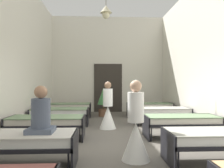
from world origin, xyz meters
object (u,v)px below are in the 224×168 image
object	(u,v)px
bed_left_row_2	(47,122)
bed_left_row_3	(60,112)
bed_right_row_3	(161,112)
bed_right_row_1	(220,138)
nurse_near_aisle	(136,131)
potted_plant	(103,100)
nurse_mid_aisle	(108,112)
bed_right_row_4	(150,106)
bed_left_row_1	(20,141)
bed_left_row_4	(68,107)
patient_seated_primary	(41,115)
bed_right_row_2	(181,121)

from	to	relation	value
bed_left_row_2	bed_left_row_3	distance (m)	1.90
bed_left_row_2	bed_right_row_3	distance (m)	3.96
bed_right_row_1	bed_left_row_3	xyz separation A→B (m)	(-3.47, 3.80, 0.00)
nurse_near_aisle	potted_plant	world-z (taller)	nurse_near_aisle
nurse_near_aisle	nurse_mid_aisle	xyz separation A→B (m)	(-0.42, 2.93, 0.00)
bed_right_row_3	bed_left_row_3	bearing A→B (deg)	180.00
bed_right_row_4	nurse_near_aisle	size ratio (longest dim) A/B	1.28
bed_left_row_1	bed_right_row_3	size ratio (longest dim) A/B	1.00
bed_right_row_1	nurse_near_aisle	distance (m)	1.48
bed_left_row_4	nurse_near_aisle	bearing A→B (deg)	-69.83
bed_right_row_3	potted_plant	size ratio (longest dim) A/B	1.54
bed_right_row_1	patient_seated_primary	size ratio (longest dim) A/B	2.37
bed_left_row_2	patient_seated_primary	size ratio (longest dim) A/B	2.37
bed_right_row_2	nurse_mid_aisle	xyz separation A→B (m)	(-1.88, 1.26, 0.09)
bed_left_row_2	nurse_mid_aisle	xyz separation A→B (m)	(1.59, 1.26, 0.09)
bed_right_row_2	bed_left_row_3	xyz separation A→B (m)	(-3.47, 1.90, 0.00)
bed_left_row_1	nurse_near_aisle	bearing A→B (deg)	6.39
bed_right_row_1	potted_plant	bearing A→B (deg)	108.79
bed_left_row_1	nurse_near_aisle	size ratio (longest dim) A/B	1.28
bed_right_row_2	nurse_near_aisle	xyz separation A→B (m)	(-1.46, -1.67, 0.09)
bed_right_row_2	nurse_near_aisle	distance (m)	2.22
bed_left_row_3	bed_right_row_4	xyz separation A→B (m)	(3.47, 1.90, 0.00)
bed_left_row_1	potted_plant	bearing A→B (deg)	75.72
patient_seated_primary	bed_left_row_2	bearing A→B (deg)	100.54
bed_left_row_1	bed_left_row_4	size ratio (longest dim) A/B	1.00
bed_left_row_2	patient_seated_primary	xyz separation A→B (m)	(0.35, -1.88, 0.43)
bed_left_row_1	nurse_near_aisle	xyz separation A→B (m)	(2.01, 0.23, 0.09)
bed_left_row_3	bed_left_row_4	distance (m)	1.90
potted_plant	nurse_near_aisle	bearing A→B (deg)	-84.65
bed_right_row_2	nurse_mid_aisle	size ratio (longest dim) A/B	1.28
bed_left_row_3	patient_seated_primary	xyz separation A→B (m)	(0.35, -3.78, 0.43)
bed_right_row_4	nurse_near_aisle	bearing A→B (deg)	-104.94
bed_right_row_1	potted_plant	distance (m)	6.17
bed_left_row_1	bed_right_row_2	distance (m)	3.96
bed_left_row_2	bed_left_row_3	bearing A→B (deg)	90.00
bed_left_row_2	bed_left_row_3	xyz separation A→B (m)	(0.00, 1.90, 0.00)
patient_seated_primary	bed_right_row_2	bearing A→B (deg)	31.07
patient_seated_primary	nurse_near_aisle	bearing A→B (deg)	7.07
bed_right_row_3	bed_right_row_4	world-z (taller)	same
bed_left_row_3	bed_right_row_3	bearing A→B (deg)	0.00
bed_left_row_1	nurse_near_aisle	distance (m)	2.03
bed_right_row_1	bed_left_row_4	size ratio (longest dim) A/B	1.00
bed_left_row_3	bed_right_row_4	distance (m)	3.96
bed_left_row_4	patient_seated_primary	size ratio (longest dim) A/B	2.37
nurse_near_aisle	nurse_mid_aisle	distance (m)	2.96
bed_left_row_1	bed_right_row_3	world-z (taller)	same
bed_left_row_4	nurse_near_aisle	xyz separation A→B (m)	(2.01, -5.47, 0.09)
nurse_near_aisle	bed_left_row_1	bearing A→B (deg)	23.79
bed_left_row_3	patient_seated_primary	bearing A→B (deg)	-84.71
patient_seated_primary	nurse_mid_aisle	bearing A→B (deg)	68.43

